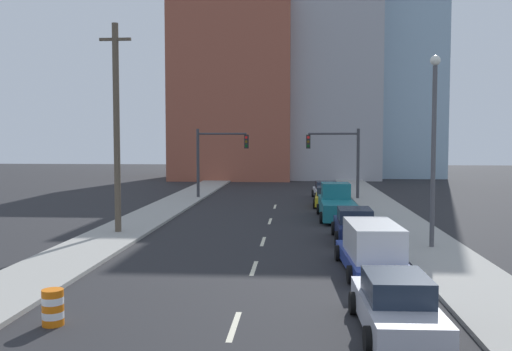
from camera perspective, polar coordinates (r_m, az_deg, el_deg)
The scene contains 21 objects.
sidewalk_left at distance 53.49m, azimuth -5.60°, elevation -1.45°, with size 3.09×92.30×0.16m.
sidewalk_right at distance 53.03m, azimuth 10.54°, elevation -1.54°, with size 3.09×92.30×0.16m.
lane_stripe_at_8m at distance 15.35m, azimuth -2.20°, elevation -14.81°, with size 0.16×2.40×0.01m, color beige.
lane_stripe_at_15m at distance 21.74m, azimuth -0.21°, elevation -9.24°, with size 0.16×2.40×0.01m, color beige.
lane_stripe_at_20m at distance 27.21m, azimuth 0.71°, elevation -6.60°, with size 0.16×2.40×0.01m, color beige.
lane_stripe_at_27m at distance 33.75m, azimuth 1.41°, elevation -4.59°, with size 0.16×2.40×0.01m, color beige.
lane_stripe_at_34m at distance 40.94m, azimuth 1.91°, elevation -3.12°, with size 0.16×2.40×0.01m, color beige.
building_brick_left at distance 72.12m, azimuth -2.11°, elevation 8.16°, with size 14.00×16.00×20.92m.
building_office_center at distance 76.11m, azimuth 7.02°, elevation 10.60°, with size 12.00×20.00×28.07m.
building_glass_right at distance 81.28m, azimuth 12.54°, elevation 12.64°, with size 13.00×20.00×35.21m.
traffic_signal_left at distance 46.01m, azimuth -4.29°, elevation 2.22°, with size 4.23×0.35×5.66m.
traffic_signal_right at distance 45.63m, azimuth 8.61°, elevation 2.17°, with size 4.23×0.35×5.66m.
utility_pole_left_mid at distance 29.58m, azimuth -13.77°, elevation 4.68°, with size 1.60×0.32×10.61m.
traffic_barrel at distance 16.16m, azimuth -19.65°, elevation -12.32°, with size 0.56×0.56×0.95m.
street_lamp at distance 25.84m, azimuth 17.35°, elevation 3.57°, with size 0.44×0.44×8.44m.
sedan_silver at distance 15.12m, azimuth 13.86°, elevation -12.56°, with size 2.10×4.70×1.48m.
box_truck_blue at distance 21.34m, azimuth 11.54°, elevation -7.19°, with size 2.44×5.92×1.82m.
sedan_navy at distance 27.75m, azimuth 9.83°, elevation -4.99°, with size 2.07×4.76×1.55m.
pickup_truck_teal at distance 35.18m, azimuth 8.05°, elevation -2.88°, with size 2.28×6.38×2.12m.
sedan_yellow at distance 41.33m, azimuth 7.24°, elevation -2.18°, with size 2.28×4.44×1.41m.
sedan_white at distance 46.62m, azimuth 7.03°, elevation -1.53°, with size 2.30×4.45×1.40m.
Camera 1 is at (1.64, -6.34, 4.88)m, focal length 40.00 mm.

